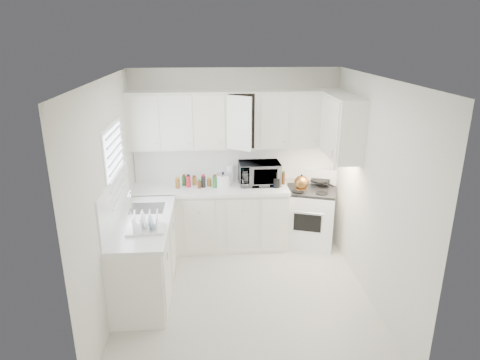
{
  "coord_description": "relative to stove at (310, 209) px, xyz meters",
  "views": [
    {
      "loc": [
        -0.37,
        -4.51,
        3.04
      ],
      "look_at": [
        0.0,
        0.7,
        1.25
      ],
      "focal_mm": 31.97,
      "sensor_mm": 36.0,
      "label": 1
    }
  ],
  "objects": [
    {
      "name": "wall_back",
      "position": [
        -1.09,
        0.3,
        0.74
      ],
      "size": [
        3.0,
        0.0,
        3.0
      ],
      "primitive_type": "plane",
      "rotation": [
        1.57,
        0.0,
        0.0
      ],
      "color": "beige",
      "rests_on": "ground"
    },
    {
      "name": "spice_left_1",
      "position": [
        -1.86,
        0.03,
        0.45
      ],
      "size": [
        0.06,
        0.06,
        0.13
      ],
      "primitive_type": "cylinder",
      "color": "#236B2B",
      "rests_on": "countertop_back"
    },
    {
      "name": "countertop_back",
      "position": [
        -1.48,
        -0.01,
        0.36
      ],
      "size": [
        2.24,
        0.64,
        0.05
      ],
      "primitive_type": "cube",
      "color": "silver",
      "rests_on": "lower_cabinets_back"
    },
    {
      "name": "countertop_left",
      "position": [
        -2.28,
        -1.1,
        0.36
      ],
      "size": [
        0.64,
        1.62,
        0.05
      ],
      "primitive_type": "cube",
      "color": "silver",
      "rests_on": "lower_cabinets_left"
    },
    {
      "name": "dish_rack",
      "position": [
        -2.21,
        -1.4,
        0.5
      ],
      "size": [
        0.44,
        0.34,
        0.23
      ],
      "primitive_type": null,
      "rotation": [
        0.0,
        0.0,
        0.07
      ],
      "color": "white",
      "rests_on": "countertop_left"
    },
    {
      "name": "ceiling",
      "position": [
        -1.09,
        -1.3,
        2.04
      ],
      "size": [
        3.2,
        3.2,
        0.0
      ],
      "primitive_type": "plane",
      "rotation": [
        3.14,
        0.0,
        0.0
      ],
      "color": "white",
      "rests_on": "ground"
    },
    {
      "name": "backsplash_left",
      "position": [
        -2.58,
        -1.1,
        0.66
      ],
      "size": [
        0.02,
        1.6,
        0.55
      ],
      "primitive_type": "cube",
      "color": "silver",
      "rests_on": "wall_left"
    },
    {
      "name": "spice_left_7",
      "position": [
        -1.41,
        0.03,
        0.45
      ],
      "size": [
        0.06,
        0.06,
        0.13
      ],
      "primitive_type": "cylinder",
      "color": "#236B2B",
      "rests_on": "countertop_back"
    },
    {
      "name": "tea_kettle",
      "position": [
        -0.18,
        -0.16,
        0.5
      ],
      "size": [
        0.3,
        0.28,
        0.23
      ],
      "primitive_type": null,
      "rotation": [
        0.0,
        0.0,
        -0.29
      ],
      "color": "olive",
      "rests_on": "stove"
    },
    {
      "name": "rice_cooker",
      "position": [
        -1.29,
        0.02,
        0.5
      ],
      "size": [
        0.27,
        0.27,
        0.21
      ],
      "primitive_type": null,
      "rotation": [
        0.0,
        0.0,
        -0.29
      ],
      "color": "white",
      "rests_on": "countertop_back"
    },
    {
      "name": "spice_left_5",
      "position": [
        -1.56,
        0.03,
        0.45
      ],
      "size": [
        0.06,
        0.06,
        0.13
      ],
      "primitive_type": "cylinder",
      "color": "black",
      "rests_on": "countertop_back"
    },
    {
      "name": "sauce_right_2",
      "position": [
        -0.4,
        0.16,
        0.48
      ],
      "size": [
        0.06,
        0.06,
        0.19
      ],
      "primitive_type": "cylinder",
      "color": "#553218",
      "rests_on": "countertop_back"
    },
    {
      "name": "window_blinds",
      "position": [
        -2.57,
        -0.95,
        0.99
      ],
      "size": [
        0.06,
        0.96,
        1.06
      ],
      "primitive_type": null,
      "color": "white",
      "rests_on": "wall_left"
    },
    {
      "name": "sauce_right_0",
      "position": [
        -0.51,
        0.16,
        0.48
      ],
      "size": [
        0.06,
        0.06,
        0.19
      ],
      "primitive_type": "cylinder",
      "color": "red",
      "rests_on": "countertop_back"
    },
    {
      "name": "wall_front",
      "position": [
        -1.09,
        -2.9,
        0.74
      ],
      "size": [
        3.0,
        0.0,
        3.0
      ],
      "primitive_type": "plane",
      "rotation": [
        -1.57,
        0.0,
        0.0
      ],
      "color": "beige",
      "rests_on": "ground"
    },
    {
      "name": "spice_left_4",
      "position": [
        -1.64,
        0.12,
        0.45
      ],
      "size": [
        0.06,
        0.06,
        0.13
      ],
      "primitive_type": "cylinder",
      "color": "#553218",
      "rests_on": "countertop_back"
    },
    {
      "name": "utensil_crock",
      "position": [
        -0.53,
        -0.08,
        0.56
      ],
      "size": [
        0.14,
        0.14,
        0.34
      ],
      "primitive_type": null,
      "rotation": [
        0.0,
        0.0,
        0.31
      ],
      "color": "black",
      "rests_on": "countertop_back"
    },
    {
      "name": "sauce_right_1",
      "position": [
        -0.45,
        0.1,
        0.48
      ],
      "size": [
        0.06,
        0.06,
        0.19
      ],
      "primitive_type": "cylinder",
      "color": "#BF842D",
      "rests_on": "countertop_back"
    },
    {
      "name": "lower_cabinets_left",
      "position": [
        -2.29,
        -1.1,
        -0.11
      ],
      "size": [
        0.6,
        1.6,
        0.9
      ],
      "primitive_type": null,
      "color": "beige",
      "rests_on": "floor"
    },
    {
      "name": "spice_left_0",
      "position": [
        -1.94,
        0.12,
        0.45
      ],
      "size": [
        0.06,
        0.06,
        0.13
      ],
      "primitive_type": "cylinder",
      "color": "brown",
      "rests_on": "countertop_back"
    },
    {
      "name": "spice_left_3",
      "position": [
        -1.71,
        0.03,
        0.45
      ],
      "size": [
        0.06,
        0.06,
        0.13
      ],
      "primitive_type": "cylinder",
      "color": "#BF842D",
      "rests_on": "countertop_back"
    },
    {
      "name": "microwave",
      "position": [
        -0.76,
        0.08,
        0.59
      ],
      "size": [
        0.6,
        0.35,
        0.4
      ],
      "primitive_type": "imported",
      "rotation": [
        0.0,
        0.0,
        0.03
      ],
      "color": "gray",
      "rests_on": "countertop_back"
    },
    {
      "name": "frying_pan",
      "position": [
        0.18,
        0.16,
        0.41
      ],
      "size": [
        0.45,
        0.56,
        0.04
      ],
      "primitive_type": null,
      "rotation": [
        0.0,
        0.0,
        0.37
      ],
      "color": "black",
      "rests_on": "stove"
    },
    {
      "name": "stove",
      "position": [
        0.0,
        0.0,
        0.0
      ],
      "size": [
        0.88,
        0.79,
        1.12
      ],
      "primitive_type": null,
      "rotation": [
        0.0,
        0.0,
        -0.32
      ],
      "color": "white",
      "rests_on": "floor"
    },
    {
      "name": "upper_cabinets_back",
      "position": [
        -1.09,
        0.14,
        0.94
      ],
      "size": [
        3.0,
        0.33,
        0.8
      ],
      "primitive_type": null,
      "color": "beige",
      "rests_on": "wall_back"
    },
    {
      "name": "backsplash_back",
      "position": [
        -1.09,
        0.29,
        0.66
      ],
      "size": [
        2.98,
        0.02,
        0.55
      ],
      "primitive_type": "cube",
      "color": "silver",
      "rests_on": "wall_back"
    },
    {
      "name": "sink",
      "position": [
        -2.28,
        -0.75,
        0.51
      ],
      "size": [
        0.42,
        0.38,
        0.3
      ],
      "primitive_type": null,
      "color": "gray",
      "rests_on": "countertop_left"
    },
    {
      "name": "spice_left_6",
      "position": [
        -1.49,
        0.12,
        0.45
      ],
      "size": [
        0.06,
        0.06,
        0.13
      ],
      "primitive_type": "cylinder",
      "color": "brown",
      "rests_on": "countertop_back"
    },
    {
      "name": "wall_left",
      "position": [
        -2.59,
        -1.3,
        0.74
      ],
      "size": [
        0.0,
        3.2,
        3.2
      ],
      "primitive_type": "plane",
      "rotation": [
        1.57,
        0.0,
        1.57
      ],
      "color": "beige",
      "rests_on": "ground"
    },
    {
      "name": "upper_cabinets_right",
      "position": [
        0.25,
        -0.48,
        0.94
      ],
      "size": [
        0.33,
        0.9,
        0.8
      ],
      "primitive_type": null,
      "color": "beige",
      "rests_on": "wall_right"
    },
    {
      "name": "wall_right",
      "position": [
        0.41,
        -1.3,
        0.74
      ],
      "size": [
        0.0,
        3.2,
        3.2
      ],
      "primitive_type": "plane",
      "rotation": [
        1.57,
        0.0,
        -1.57
      ],
      "color": "beige",
      "rests_on": "ground"
    },
    {
      "name": "paper_towel",
      "position": [
        -1.18,
        0.17,
        0.52
      ],
      "size": [
        0.12,
        0.12,
        0.27
      ],
      "primitive_type": "cylinder",
      "color": "white",
      "rests_on": "countertop_back"
    },
    {
      "name": "lower_cabinets_back",
      "position": [
        -1.48,
        0.0,
        -0.11
      ],
      "size": [
        2.22,
        0.6,
        0.9
      ],
      "primitive_type": null,
      "color": "beige",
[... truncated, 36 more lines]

